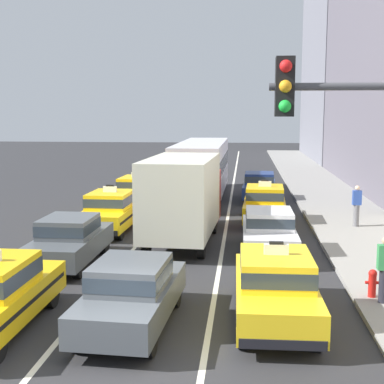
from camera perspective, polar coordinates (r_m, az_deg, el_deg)
ground_plane at (r=10.75m, az=-8.06°, el=-18.61°), size 160.00×160.00×0.00m
lane_stripe_left_center at (r=29.96m, az=-2.04°, el=-0.97°), size 0.14×80.00×0.01m
lane_stripe_center_right at (r=29.71m, az=4.09°, el=-1.06°), size 0.14×80.00×0.01m
sidewalk_curb at (r=25.24m, az=16.60°, el=-2.92°), size 4.00×90.00×0.15m
sedan_left_second at (r=17.81m, az=-12.84°, el=-4.88°), size 1.81×4.32×1.58m
taxi_left_third at (r=22.47m, az=-8.57°, el=-1.94°), size 1.93×4.60×1.96m
taxi_left_fourth at (r=27.56m, az=-5.77°, el=0.01°), size 2.02×4.64×1.96m
sedan_left_fifth at (r=33.33m, az=-3.96°, el=1.43°), size 1.93×4.37×1.58m
sedan_center_nearest at (r=12.48m, az=-6.41°, el=-10.45°), size 1.99×4.39×1.58m
box_truck_center_second at (r=20.34m, az=-0.79°, el=-0.35°), size 2.55×7.06×3.27m
bus_center_third at (r=30.86m, az=1.08°, el=2.71°), size 2.60×11.22×3.22m
taxi_right_nearest at (r=12.85m, az=8.79°, el=-9.81°), size 1.89×4.59×1.96m
sedan_right_second at (r=18.78m, az=8.14°, el=-4.06°), size 1.79×4.31×1.58m
taxi_right_third at (r=24.10m, az=7.70°, el=-1.22°), size 1.98×4.62×1.96m
sedan_right_fourth at (r=30.28m, az=7.14°, el=0.69°), size 1.92×4.36×1.58m
pedestrian_near_crosswalk at (r=23.52m, az=17.05°, el=-1.39°), size 0.36×0.24×1.72m
fire_hydrant at (r=14.81m, az=18.58°, el=-9.02°), size 0.36×0.22×0.73m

